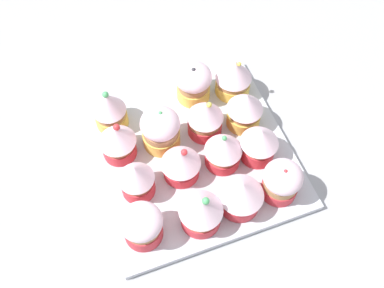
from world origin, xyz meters
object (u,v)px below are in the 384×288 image
at_px(cupcake_14, 234,76).
at_px(cupcake_10, 205,117).
at_px(cupcake_2, 241,194).
at_px(cupcake_6, 223,150).
at_px(cupcake_11, 245,109).
at_px(cupcake_1, 201,210).
at_px(cupcake_4, 137,179).
at_px(baking_tray, 192,155).
at_px(cupcake_9, 161,129).
at_px(cupcake_7, 259,143).
at_px(cupcake_12, 109,109).
at_px(cupcake_0, 142,225).
at_px(cupcake_13, 193,82).
at_px(cupcake_3, 282,181).
at_px(cupcake_5, 181,163).
at_px(cupcake_8, 117,141).

bearing_deg(cupcake_14, cupcake_10, -140.52).
distance_m(cupcake_10, cupcake_14, 0.10).
bearing_deg(cupcake_2, cupcake_10, 90.35).
bearing_deg(cupcake_6, cupcake_11, 43.44).
xyz_separation_m(cupcake_1, cupcake_4, (-0.07, 0.08, -0.00)).
xyz_separation_m(baking_tray, cupcake_9, (-0.04, 0.04, 0.04)).
distance_m(cupcake_2, cupcake_10, 0.15).
bearing_deg(cupcake_7, cupcake_2, -131.09).
distance_m(cupcake_11, cupcake_12, 0.22).
height_order(cupcake_1, cupcake_11, same).
height_order(cupcake_0, cupcake_2, cupcake_2).
height_order(cupcake_9, cupcake_10, cupcake_10).
distance_m(cupcake_1, cupcake_13, 0.24).
relative_size(cupcake_10, cupcake_14, 1.05).
relative_size(cupcake_3, cupcake_4, 0.99).
distance_m(cupcake_2, cupcake_6, 0.08).
height_order(cupcake_0, cupcake_9, cupcake_9).
bearing_deg(cupcake_4, cupcake_2, -29.24).
distance_m(cupcake_7, cupcake_9, 0.16).
relative_size(baking_tray, cupcake_14, 4.04).
height_order(cupcake_2, cupcake_3, cupcake_3).
relative_size(cupcake_5, cupcake_12, 0.86).
height_order(cupcake_4, cupcake_14, cupcake_14).
xyz_separation_m(cupcake_10, cupcake_13, (0.01, 0.08, -0.00)).
distance_m(cupcake_0, cupcake_8, 0.15).
relative_size(cupcake_5, cupcake_6, 0.97).
xyz_separation_m(cupcake_6, cupcake_14, (0.07, 0.13, 0.00)).
distance_m(cupcake_7, cupcake_8, 0.22).
height_order(cupcake_9, cupcake_14, same).
bearing_deg(cupcake_3, cupcake_14, 87.17).
relative_size(cupcake_0, cupcake_1, 0.84).
relative_size(cupcake_0, cupcake_11, 0.85).
distance_m(cupcake_9, cupcake_14, 0.16).
relative_size(cupcake_6, cupcake_7, 1.03).
height_order(cupcake_3, cupcake_10, cupcake_10).
bearing_deg(cupcake_14, cupcake_3, -92.83).
bearing_deg(cupcake_14, cupcake_6, -119.08).
height_order(cupcake_4, cupcake_10, cupcake_10).
bearing_deg(cupcake_1, cupcake_7, 30.76).
bearing_deg(cupcake_8, cupcake_9, -3.36).
xyz_separation_m(baking_tray, cupcake_8, (-0.11, 0.04, 0.04)).
height_order(cupcake_4, cupcake_5, cupcake_4).
distance_m(cupcake_11, cupcake_13, 0.10).
bearing_deg(cupcake_1, cupcake_4, 131.86).
bearing_deg(cupcake_2, cupcake_13, 88.20).
xyz_separation_m(cupcake_5, cupcake_12, (-0.08, 0.13, 0.00)).
relative_size(cupcake_2, cupcake_4, 0.96).
distance_m(baking_tray, cupcake_12, 0.16).
relative_size(cupcake_9, cupcake_12, 0.96).
distance_m(cupcake_7, cupcake_11, 0.07).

